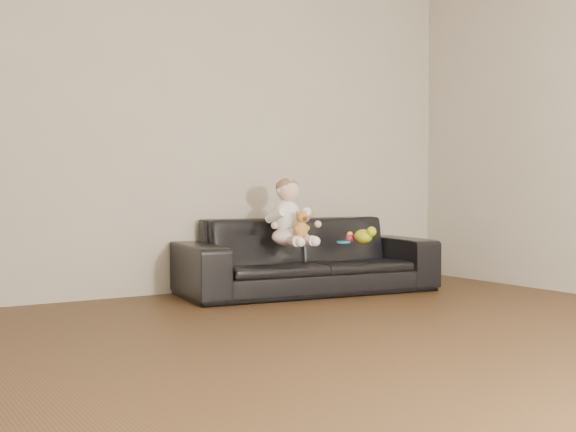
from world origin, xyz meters
TOP-DOWN VIEW (x-y plane):
  - floor at (0.00, 0.00)m, footprint 5.50×5.50m
  - wall_back at (0.00, 2.75)m, footprint 5.00×0.00m
  - sofa at (0.80, 2.25)m, footprint 2.03×0.99m
  - baby at (0.57, 2.14)m, footprint 0.36×0.43m
  - teddy_bear at (0.58, 1.99)m, footprint 0.12×0.12m
  - toy_green at (1.18, 2.04)m, footprint 0.17×0.19m
  - toy_rattle at (1.14, 2.16)m, footprint 0.10×0.10m
  - toy_blue_disc at (1.08, 2.17)m, footprint 0.12×0.12m

SIDE VIEW (x-z plane):
  - floor at x=0.00m, z-range 0.00..0.00m
  - sofa at x=0.80m, z-range 0.00..0.57m
  - toy_blue_disc at x=1.08m, z-range 0.38..0.39m
  - toy_rattle at x=1.14m, z-range 0.38..0.45m
  - toy_green at x=1.18m, z-range 0.38..0.49m
  - teddy_bear at x=0.58m, z-range 0.44..0.64m
  - baby at x=0.57m, z-range 0.35..0.84m
  - wall_back at x=0.00m, z-range -1.20..3.80m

